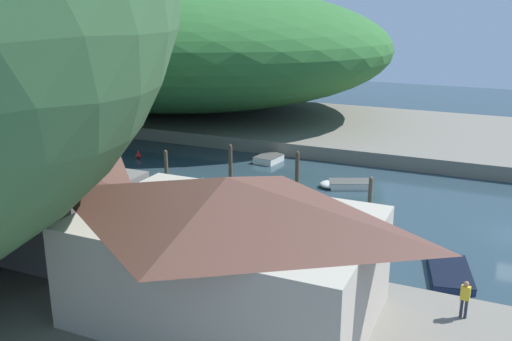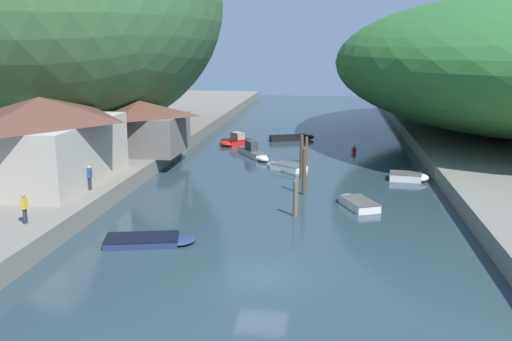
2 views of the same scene
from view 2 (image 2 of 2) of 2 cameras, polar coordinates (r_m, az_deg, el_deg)
name	(u,v)px [view 2 (image 2 of 2)]	position (r m, az deg, el deg)	size (l,w,h in m)	color
water_surface	(299,156)	(56.81, 4.29, 1.46)	(130.00, 130.00, 0.00)	#283D47
left_bank	(82,144)	(62.19, -17.02, 2.52)	(22.00, 120.00, 1.27)	slate
hillside_left	(73,2)	(64.32, -17.79, 15.73)	(30.46, 42.64, 27.62)	#3D6B3D
waterfront_building	(42,139)	(43.02, -20.60, 3.00)	(8.72, 12.94, 6.08)	#B2A899
boathouse_shed	(139,125)	(52.86, -11.59, 4.45)	(8.31, 7.57, 4.69)	slate
boat_white_cruiser	(254,153)	(55.96, -0.19, 1.80)	(4.03, 5.92, 1.52)	silver
boat_moored_right	(234,141)	(62.48, -2.18, 2.93)	(3.93, 3.88, 1.40)	red
boat_small_dinghy	(356,202)	(39.99, 9.98, -3.14)	(3.09, 4.29, 0.54)	silver
boat_near_quay	(285,166)	(50.72, 2.88, 0.43)	(4.06, 3.60, 0.55)	white
boat_open_rowboat	(294,138)	(65.75, 3.78, 3.30)	(5.36, 2.99, 0.64)	black
boat_red_skiff	(410,177)	(48.28, 15.17, -0.61)	(3.32, 2.22, 0.60)	silver
boat_cabin_cruiser	(153,240)	(32.79, -10.26, -6.86)	(5.37, 3.07, 0.40)	navy
mooring_post_nearest	(295,198)	(36.88, 3.95, -2.79)	(0.30, 0.30, 2.43)	brown
mooring_post_second	(304,171)	(42.08, 4.84, -0.05)	(0.31, 0.31, 3.57)	#4C3D2D
mooring_post_middle	(301,156)	(47.19, 4.57, 1.42)	(0.30, 0.30, 3.67)	#4C3D2D
mooring_post_fourth	(306,150)	(53.08, 5.06, 2.06)	(0.30, 0.30, 2.55)	brown
channel_buoy_near	(354,150)	(59.17, 9.77, 2.07)	(0.53, 0.53, 0.79)	red
person_on_quay	(90,176)	(40.05, -16.31, -0.52)	(0.22, 0.38, 1.69)	#282D3D
person_by_boathouse	(24,206)	(33.85, -22.16, -3.35)	(0.25, 0.40, 1.69)	#282D3D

